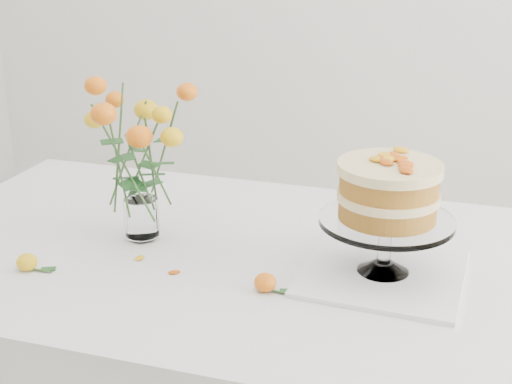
% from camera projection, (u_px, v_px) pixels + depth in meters
% --- Properties ---
extents(table, '(1.43, 0.93, 0.76)m').
position_uv_depth(table, '(208.00, 279.00, 1.65)').
color(table, tan).
rests_on(table, ground).
extents(napkin, '(0.34, 0.34, 0.01)m').
position_uv_depth(napkin, '(383.00, 273.00, 1.49)').
color(napkin, white).
rests_on(napkin, table).
extents(cake_stand, '(0.28, 0.28, 0.25)m').
position_uv_depth(cake_stand, '(388.00, 197.00, 1.43)').
color(cake_stand, white).
rests_on(cake_stand, napkin).
extents(rose_vase, '(0.33, 0.33, 0.39)m').
position_uv_depth(rose_vase, '(137.00, 144.00, 1.58)').
color(rose_vase, white).
rests_on(rose_vase, table).
extents(loose_rose_near, '(0.08, 0.04, 0.04)m').
position_uv_depth(loose_rose_near, '(27.00, 262.00, 1.51)').
color(loose_rose_near, yellow).
rests_on(loose_rose_near, table).
extents(loose_rose_far, '(0.08, 0.04, 0.04)m').
position_uv_depth(loose_rose_far, '(265.00, 282.00, 1.42)').
color(loose_rose_far, '#D7430A').
rests_on(loose_rose_far, table).
extents(stray_petal_a, '(0.03, 0.02, 0.00)m').
position_uv_depth(stray_petal_a, '(139.00, 258.00, 1.56)').
color(stray_petal_a, '#EEA60F').
rests_on(stray_petal_a, table).
extents(stray_petal_b, '(0.03, 0.02, 0.00)m').
position_uv_depth(stray_petal_b, '(174.00, 272.00, 1.50)').
color(stray_petal_b, '#EEA60F').
rests_on(stray_petal_b, table).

